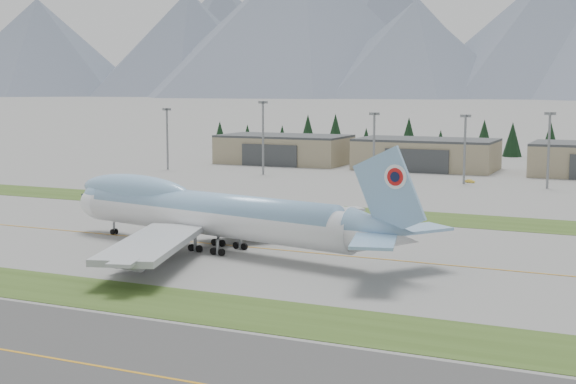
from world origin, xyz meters
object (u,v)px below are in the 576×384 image
at_px(hangar_left, 284,149).
at_px(boeing_747_freighter, 210,213).
at_px(hangar_center, 426,154).
at_px(service_vehicle_b, 470,183).
at_px(service_vehicle_a, 373,174).

bearing_deg(hangar_left, boeing_747_freighter, -70.23).
height_order(hangar_left, hangar_center, same).
height_order(hangar_left, service_vehicle_b, hangar_left).
bearing_deg(hangar_center, hangar_left, 180.00).
bearing_deg(hangar_center, service_vehicle_b, -56.98).
height_order(hangar_left, service_vehicle_a, hangar_left).
relative_size(hangar_center, service_vehicle_a, 14.60).
relative_size(hangar_left, service_vehicle_a, 14.60).
relative_size(hangar_left, service_vehicle_b, 15.38).
relative_size(boeing_747_freighter, hangar_center, 1.59).
height_order(boeing_747_freighter, hangar_left, boeing_747_freighter).
relative_size(service_vehicle_a, service_vehicle_b, 1.05).
height_order(boeing_747_freighter, hangar_center, boeing_747_freighter).
xyz_separation_m(boeing_747_freighter, service_vehicle_b, (21.88, 119.95, -6.62)).
height_order(boeing_747_freighter, service_vehicle_b, boeing_747_freighter).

